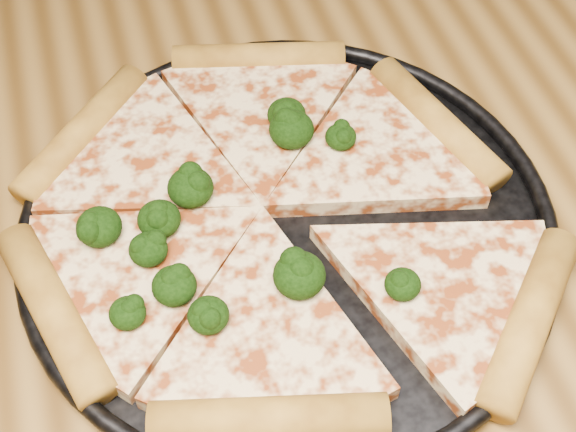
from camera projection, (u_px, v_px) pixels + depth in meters
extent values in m
cube|color=brown|center=(270.00, 365.00, 0.54)|extent=(1.20, 0.90, 0.04)
cube|color=brown|center=(560.00, 153.00, 1.16)|extent=(0.06, 0.06, 0.71)
cylinder|color=black|center=(288.00, 227.00, 0.58)|extent=(0.38, 0.38, 0.01)
torus|color=black|center=(288.00, 221.00, 0.57)|extent=(0.39, 0.39, 0.01)
cylinder|color=gold|center=(437.00, 122.00, 0.62)|extent=(0.07, 0.15, 0.03)
cylinder|color=gold|center=(259.00, 58.00, 0.67)|extent=(0.15, 0.06, 0.03)
cylinder|color=gold|center=(82.00, 133.00, 0.62)|extent=(0.12, 0.12, 0.03)
cylinder|color=gold|center=(54.00, 312.00, 0.52)|extent=(0.07, 0.15, 0.03)
cylinder|color=gold|center=(269.00, 419.00, 0.48)|extent=(0.15, 0.06, 0.03)
cylinder|color=gold|center=(530.00, 320.00, 0.52)|extent=(0.12, 0.12, 0.03)
ellipsoid|color=black|center=(403.00, 284.00, 0.52)|extent=(0.02, 0.02, 0.02)
ellipsoid|color=black|center=(99.00, 227.00, 0.55)|extent=(0.03, 0.03, 0.02)
ellipsoid|color=black|center=(287.00, 114.00, 0.61)|extent=(0.03, 0.03, 0.02)
ellipsoid|color=black|center=(341.00, 137.00, 0.60)|extent=(0.02, 0.02, 0.02)
ellipsoid|color=black|center=(174.00, 286.00, 0.52)|extent=(0.03, 0.03, 0.02)
ellipsoid|color=black|center=(190.00, 188.00, 0.57)|extent=(0.03, 0.03, 0.02)
ellipsoid|color=black|center=(291.00, 129.00, 0.60)|extent=(0.03, 0.03, 0.03)
ellipsoid|color=black|center=(148.00, 249.00, 0.54)|extent=(0.03, 0.03, 0.02)
ellipsoid|color=black|center=(127.00, 313.00, 0.51)|extent=(0.02, 0.02, 0.02)
ellipsoid|color=black|center=(299.00, 275.00, 0.52)|extent=(0.04, 0.04, 0.03)
ellipsoid|color=black|center=(159.00, 219.00, 0.55)|extent=(0.03, 0.03, 0.02)
ellipsoid|color=black|center=(208.00, 315.00, 0.51)|extent=(0.03, 0.03, 0.02)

